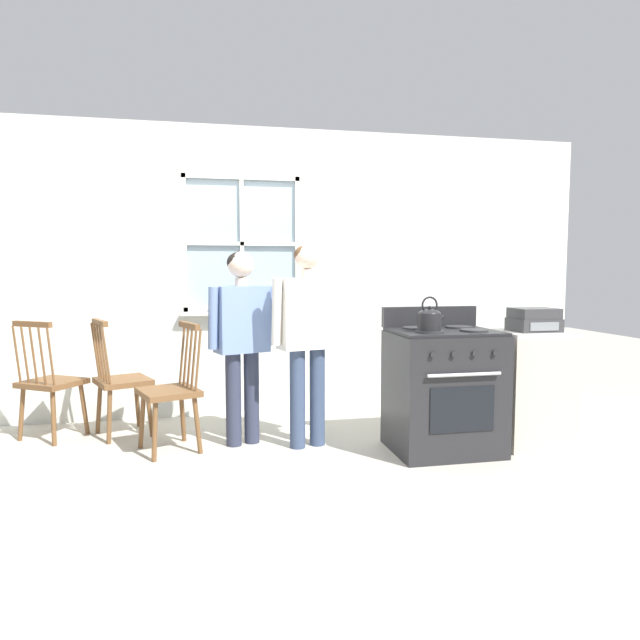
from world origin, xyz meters
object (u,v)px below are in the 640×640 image
Objects in this scene: stove at (443,389)px; potted_plant at (217,304)px; chair_by_window at (172,392)px; chair_near_wall at (120,382)px; person_teen_center at (307,326)px; stereo at (534,320)px; kettle at (430,319)px; person_elderly_left at (242,329)px; side_counter at (530,388)px; chair_center_cluster at (50,384)px.

potted_plant is (-1.64, 1.37, 0.59)m from stove.
chair_near_wall is at bearing -159.14° from chair_by_window.
chair_near_wall is at bearing 143.50° from person_teen_center.
potted_plant is 0.63× the size of stereo.
kettle reaches higher than stove.
chair_near_wall is 1.17m from person_elderly_left.
kettle is (2.28, -1.05, 0.57)m from chair_near_wall.
potted_plant is at bearing 140.03° from stove.
person_teen_center is 1.74× the size of side_counter.
kettle is at bearing -143.11° from stove.
stove is at bearing 57.96° from chair_by_window.
chair_near_wall is at bearing -150.79° from potted_plant.
side_counter is at bearing -128.00° from chair_near_wall.
stove is at bearing -39.97° from potted_plant.
side_counter is at bearing -29.67° from potted_plant.
potted_plant is (-0.16, 0.90, 0.14)m from person_elderly_left.
person_teen_center reaches higher than side_counter.
chair_by_window is 0.66m from chair_near_wall.
potted_plant is (0.81, 0.45, 0.61)m from chair_near_wall.
chair_near_wall is 0.62× the size of person_teen_center.
stereo is (2.76, -0.43, 0.53)m from chair_by_window.
chair_by_window is at bearing 163.22° from kettle.
potted_plant is at bearing 149.96° from stereo.
chair_near_wall is 3.95× the size of kettle.
chair_center_cluster is (-0.98, 0.53, 0.00)m from chair_by_window.
chair_by_window is 0.62× the size of person_teen_center.
person_elderly_left is at bearing 75.27° from chair_by_window.
person_elderly_left is 0.97× the size of person_teen_center.
stereo is at bearing -128.35° from chair_near_wall.
chair_near_wall is 3.32m from side_counter.
chair_center_cluster is 0.64× the size of person_elderly_left.
stereo reaches higher than chair_center_cluster.
chair_near_wall is 0.55m from chair_center_cluster.
stove is 0.74m from side_counter.
person_teen_center is (1.46, -0.61, 0.49)m from chair_near_wall.
person_teen_center is at bearing 162.42° from stove.
side_counter is (2.76, -0.41, -0.00)m from chair_by_window.
side_counter is (2.38, -1.36, -0.61)m from potted_plant.
stove is 2.22m from potted_plant.
chair_by_window is 1.19m from potted_plant.
person_teen_center reaches higher than chair_by_window.
chair_near_wall is 2.62m from stove.
side_counter is 0.54m from stereo.
kettle is 2.10m from potted_plant.
side_counter is at bearing 9.18° from kettle.
person_elderly_left is (0.97, -0.45, 0.47)m from chair_near_wall.
chair_near_wall is 4.58× the size of potted_plant.
stereo reaches higher than chair_by_window.
chair_near_wall is 1.66m from person_teen_center.
chair_near_wall is 1.11m from potted_plant.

